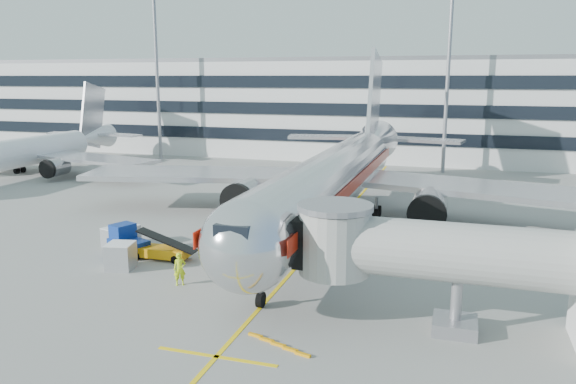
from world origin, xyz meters
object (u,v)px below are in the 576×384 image
(main_jet, at_px, (337,175))
(belt_loader, at_px, (160,251))
(baggage_tug, at_px, (127,242))
(ramp_worker, at_px, (180,269))
(cargo_container_right, at_px, (128,235))
(cargo_container_left, at_px, (121,256))
(cargo_container_front, at_px, (114,237))

(main_jet, bearing_deg, belt_loader, -125.49)
(baggage_tug, bearing_deg, main_jet, 47.22)
(main_jet, relative_size, ramp_worker, 24.67)
(cargo_container_right, relative_size, ramp_worker, 0.91)
(main_jet, height_order, belt_loader, main_jet)
(baggage_tug, bearing_deg, belt_loader, -2.80)
(baggage_tug, relative_size, cargo_container_right, 1.80)
(main_jet, xyz_separation_m, cargo_container_left, (-11.21, -16.48, -3.33))
(baggage_tug, relative_size, cargo_container_front, 1.88)
(cargo_container_left, bearing_deg, main_jet, 55.77)
(belt_loader, bearing_deg, cargo_container_left, -117.28)
(cargo_container_left, xyz_separation_m, cargo_container_right, (-2.72, 5.07, -0.14))
(baggage_tug, xyz_separation_m, ramp_worker, (6.61, -4.37, 0.06))
(main_jet, bearing_deg, ramp_worker, -108.40)
(main_jet, relative_size, belt_loader, 11.65)
(cargo_container_right, bearing_deg, belt_loader, -29.49)
(ramp_worker, bearing_deg, baggage_tug, 115.78)
(belt_loader, bearing_deg, ramp_worker, -47.93)
(cargo_container_left, bearing_deg, belt_loader, 62.72)
(main_jet, relative_size, cargo_container_front, 28.37)
(cargo_container_front, relative_size, ramp_worker, 0.87)
(main_jet, distance_m, baggage_tug, 18.82)
(main_jet, distance_m, ramp_worker, 19.21)
(belt_loader, height_order, baggage_tug, baggage_tug)
(baggage_tug, bearing_deg, ramp_worker, -33.46)
(cargo_container_front, xyz_separation_m, ramp_worker, (8.64, -5.70, 0.28))
(cargo_container_right, height_order, ramp_worker, ramp_worker)
(main_jet, height_order, ramp_worker, main_jet)
(cargo_container_right, distance_m, cargo_container_front, 1.11)
(belt_loader, bearing_deg, cargo_container_front, 163.07)
(belt_loader, distance_m, cargo_container_right, 4.74)
(cargo_container_left, relative_size, cargo_container_right, 1.06)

